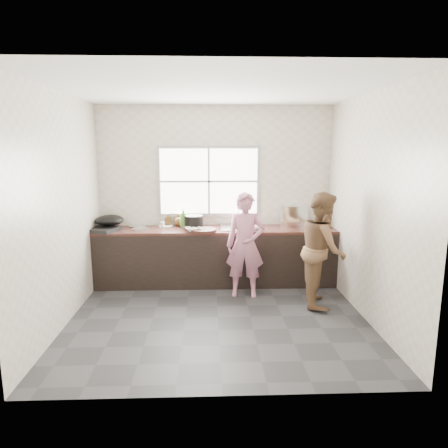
{
  "coord_description": "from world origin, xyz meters",
  "views": [
    {
      "loc": [
        -0.1,
        -4.63,
        2.05
      ],
      "look_at": [
        0.1,
        0.65,
        1.05
      ],
      "focal_mm": 32.0,
      "sensor_mm": 36.0,
      "label": 1
    }
  ],
  "objects_px": {
    "cutting_board": "(203,230)",
    "bowl_mince": "(193,230)",
    "black_pot": "(194,222)",
    "glass_jar": "(163,225)",
    "bottle_green": "(183,217)",
    "bowl_held": "(243,229)",
    "pot_lid_right": "(137,226)",
    "burner": "(103,230)",
    "bottle_brown_tall": "(168,220)",
    "woman": "(245,248)",
    "bottle_brown_short": "(179,220)",
    "pot_lid_left": "(141,229)",
    "dish_rack": "(293,215)",
    "person_side": "(322,249)",
    "bowl_crabs": "(253,228)",
    "plate_food": "(166,226)"
  },
  "relations": [
    {
      "from": "dish_rack",
      "to": "pot_lid_left",
      "type": "height_order",
      "value": "dish_rack"
    },
    {
      "from": "woman",
      "to": "bottle_brown_short",
      "type": "relative_size",
      "value": 7.63
    },
    {
      "from": "cutting_board",
      "to": "black_pot",
      "type": "relative_size",
      "value": 1.4
    },
    {
      "from": "bottle_brown_tall",
      "to": "bottle_brown_short",
      "type": "height_order",
      "value": "bottle_brown_short"
    },
    {
      "from": "bowl_crabs",
      "to": "bottle_green",
      "type": "relative_size",
      "value": 0.65
    },
    {
      "from": "glass_jar",
      "to": "bowl_mince",
      "type": "bearing_deg",
      "value": -33.74
    },
    {
      "from": "bottle_brown_tall",
      "to": "glass_jar",
      "type": "bearing_deg",
      "value": -122.16
    },
    {
      "from": "plate_food",
      "to": "pot_lid_left",
      "type": "xyz_separation_m",
      "value": [
        -0.35,
        -0.21,
        -0.0
      ]
    },
    {
      "from": "cutting_board",
      "to": "bowl_mince",
      "type": "distance_m",
      "value": 0.14
    },
    {
      "from": "bowl_held",
      "to": "black_pot",
      "type": "relative_size",
      "value": 0.7
    },
    {
      "from": "woman",
      "to": "person_side",
      "type": "distance_m",
      "value": 1.04
    },
    {
      "from": "bottle_brown_short",
      "to": "burner",
      "type": "bearing_deg",
      "value": -159.88
    },
    {
      "from": "bowl_mince",
      "to": "bottle_green",
      "type": "relative_size",
      "value": 0.8
    },
    {
      "from": "black_pot",
      "to": "bottle_green",
      "type": "relative_size",
      "value": 0.93
    },
    {
      "from": "cutting_board",
      "to": "plate_food",
      "type": "height_order",
      "value": "cutting_board"
    },
    {
      "from": "bottle_brown_tall",
      "to": "dish_rack",
      "type": "relative_size",
      "value": 0.43
    },
    {
      "from": "bowl_held",
      "to": "pot_lid_right",
      "type": "xyz_separation_m",
      "value": [
        -1.61,
        0.44,
        -0.02
      ]
    },
    {
      "from": "black_pot",
      "to": "bottle_brown_tall",
      "type": "xyz_separation_m",
      "value": [
        -0.41,
        0.21,
        -0.01
      ]
    },
    {
      "from": "woman",
      "to": "burner",
      "type": "xyz_separation_m",
      "value": [
        -2.05,
        0.39,
        0.2
      ]
    },
    {
      "from": "person_side",
      "to": "bottle_brown_short",
      "type": "height_order",
      "value": "person_side"
    },
    {
      "from": "bottle_green",
      "to": "bottle_brown_short",
      "type": "distance_m",
      "value": 0.13
    },
    {
      "from": "glass_jar",
      "to": "pot_lid_right",
      "type": "bearing_deg",
      "value": 163.95
    },
    {
      "from": "cutting_board",
      "to": "plate_food",
      "type": "distance_m",
      "value": 0.7
    },
    {
      "from": "bottle_green",
      "to": "pot_lid_left",
      "type": "distance_m",
      "value": 0.67
    },
    {
      "from": "woman",
      "to": "bottle_green",
      "type": "height_order",
      "value": "woman"
    },
    {
      "from": "bowl_mince",
      "to": "bottle_green",
      "type": "height_order",
      "value": "bottle_green"
    },
    {
      "from": "person_side",
      "to": "pot_lid_left",
      "type": "xyz_separation_m",
      "value": [
        -2.51,
        0.86,
        0.11
      ]
    },
    {
      "from": "bowl_held",
      "to": "burner",
      "type": "bearing_deg",
      "value": 178.74
    },
    {
      "from": "bowl_held",
      "to": "glass_jar",
      "type": "bearing_deg",
      "value": 165.0
    },
    {
      "from": "bottle_green",
      "to": "pot_lid_right",
      "type": "distance_m",
      "value": 0.74
    },
    {
      "from": "cutting_board",
      "to": "plate_food",
      "type": "bearing_deg",
      "value": 146.55
    },
    {
      "from": "bottle_green",
      "to": "dish_rack",
      "type": "xyz_separation_m",
      "value": [
        1.71,
        0.09,
        0.01
      ]
    },
    {
      "from": "plate_food",
      "to": "dish_rack",
      "type": "xyz_separation_m",
      "value": [
        1.99,
        0.05,
        0.15
      ]
    },
    {
      "from": "plate_food",
      "to": "pot_lid_left",
      "type": "height_order",
      "value": "plate_food"
    },
    {
      "from": "bowl_mince",
      "to": "dish_rack",
      "type": "height_order",
      "value": "dish_rack"
    },
    {
      "from": "pot_lid_right",
      "to": "black_pot",
      "type": "bearing_deg",
      "value": -13.6
    },
    {
      "from": "cutting_board",
      "to": "bottle_green",
      "type": "xyz_separation_m",
      "value": [
        -0.31,
        0.35,
        0.13
      ]
    },
    {
      "from": "black_pot",
      "to": "glass_jar",
      "type": "height_order",
      "value": "black_pot"
    },
    {
      "from": "woman",
      "to": "dish_rack",
      "type": "relative_size",
      "value": 3.27
    },
    {
      "from": "burner",
      "to": "pot_lid_right",
      "type": "xyz_separation_m",
      "value": [
        0.43,
        0.4,
        -0.02
      ]
    },
    {
      "from": "person_side",
      "to": "burner",
      "type": "bearing_deg",
      "value": 85.21
    },
    {
      "from": "black_pot",
      "to": "glass_jar",
      "type": "bearing_deg",
      "value": 168.49
    },
    {
      "from": "bowl_mince",
      "to": "plate_food",
      "type": "relative_size",
      "value": 1.11
    },
    {
      "from": "cutting_board",
      "to": "bowl_mince",
      "type": "xyz_separation_m",
      "value": [
        -0.14,
        0.0,
        0.01
      ]
    },
    {
      "from": "cutting_board",
      "to": "burner",
      "type": "relative_size",
      "value": 1.02
    },
    {
      "from": "bowl_held",
      "to": "bottle_brown_short",
      "type": "bearing_deg",
      "value": 155.5
    },
    {
      "from": "bowl_mince",
      "to": "pot_lid_left",
      "type": "height_order",
      "value": "bowl_mince"
    },
    {
      "from": "bowl_crabs",
      "to": "plate_food",
      "type": "height_order",
      "value": "bowl_crabs"
    },
    {
      "from": "bottle_brown_tall",
      "to": "woman",
      "type": "bearing_deg",
      "value": -34.42
    },
    {
      "from": "burner",
      "to": "pot_lid_left",
      "type": "relative_size",
      "value": 1.44
    }
  ]
}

